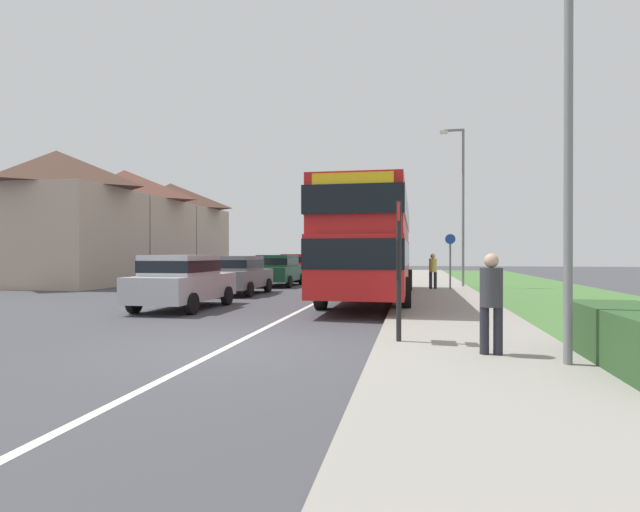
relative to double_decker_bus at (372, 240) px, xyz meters
The scene contains 16 objects.
ground_plane 9.89m from the double_decker_bus, 100.66° to the right, with size 120.00×120.00×0.00m, color #424247.
lane_marking_centre 3.16m from the double_decker_bus, 140.23° to the right, with size 0.14×60.00×0.01m, color silver.
pavement_near_side 4.72m from the double_decker_bus, 55.29° to the right, with size 3.20×68.00×0.12m, color gray.
grass_verge_seaward 7.85m from the double_decker_bus, 27.44° to the right, with size 6.00×68.00×0.08m, color #477538.
double_decker_bus is the anchor object (origin of this frame).
parked_car_silver 6.70m from the double_decker_bus, 144.21° to the right, with size 1.91×4.23×1.62m.
parked_car_grey 5.87m from the double_decker_bus, 164.61° to the left, with size 1.87×3.98×1.57m.
parked_car_dark_green 8.83m from the double_decker_bus, 127.73° to the left, with size 1.96×4.30×1.60m.
parked_car_red 13.34m from the double_decker_bus, 114.44° to the left, with size 1.96×4.46×1.63m.
pedestrian_at_stop 10.20m from the double_decker_bus, 74.88° to the right, with size 0.34×0.34×1.67m.
pedestrian_walking_away 5.42m from the double_decker_bus, 64.22° to the left, with size 0.34×0.34×1.67m.
bus_stop_sign 8.97m from the double_decker_bus, 82.20° to the right, with size 0.09×0.52×2.60m.
cycle_route_sign 5.64m from the double_decker_bus, 57.15° to the left, with size 0.44×0.08×2.52m.
street_lamp_near 11.12m from the double_decker_bus, 71.25° to the right, with size 1.14×0.20×7.89m.
street_lamp_mid 7.85m from the double_decker_bus, 61.04° to the left, with size 1.14×0.20×7.55m.
house_terrace_far_side 19.91m from the double_decker_bus, 146.52° to the left, with size 7.00×18.14×6.95m.
Camera 1 is at (3.26, -8.29, 1.67)m, focal length 28.03 mm.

